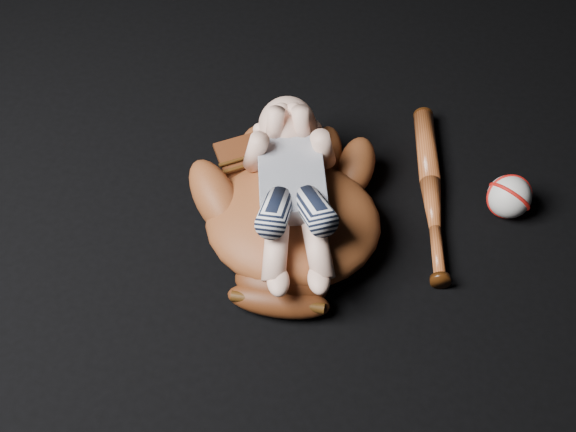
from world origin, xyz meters
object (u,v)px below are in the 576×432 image
at_px(baseball_bat, 431,192).
at_px(newborn_baby, 293,189).
at_px(baseball, 509,197).
at_px(baseball_glove, 293,216).

bearing_deg(baseball_bat, newborn_baby, -151.24).
xyz_separation_m(baseball_bat, baseball, (0.13, -0.01, 0.02)).
distance_m(baseball_glove, baseball, 0.38).
distance_m(newborn_baby, baseball, 0.39).
bearing_deg(baseball_bat, baseball_glove, -149.97).
height_order(newborn_baby, baseball_bat, newborn_baby).
relative_size(baseball_glove, baseball, 5.44).
xyz_separation_m(newborn_baby, baseball, (0.36, 0.12, -0.09)).
height_order(baseball_glove, baseball, baseball_glove).
bearing_deg(baseball, newborn_baby, -161.97).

